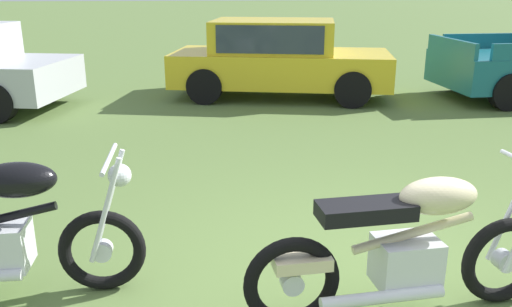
% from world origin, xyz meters
% --- Properties ---
extents(ground_plane, '(120.00, 120.00, 0.00)m').
position_xyz_m(ground_plane, '(0.00, 0.00, 0.00)').
color(ground_plane, '#567038').
extents(motorcycle_cream, '(2.10, 0.66, 1.02)m').
position_xyz_m(motorcycle_cream, '(0.08, -0.38, 0.48)').
color(motorcycle_cream, black).
rests_on(motorcycle_cream, ground).
extents(car_yellow, '(4.28, 2.53, 1.43)m').
position_xyz_m(car_yellow, '(0.16, 6.74, 0.80)').
color(car_yellow, gold).
rests_on(car_yellow, ground).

